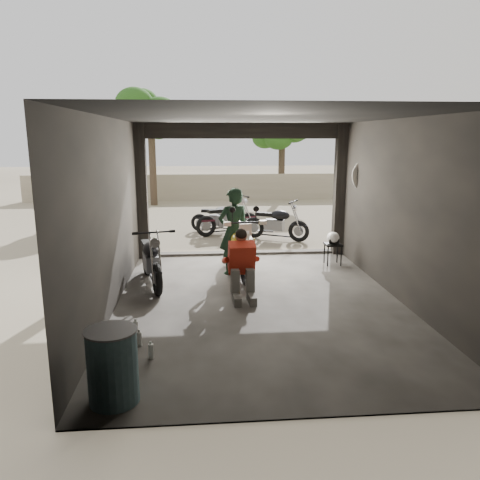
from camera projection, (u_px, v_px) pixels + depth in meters
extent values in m
plane|color=#7A6D56|center=(260.00, 303.00, 8.27)|extent=(80.00, 80.00, 0.00)
cube|color=#2D2B28|center=(260.00, 303.00, 8.27)|extent=(5.00, 7.00, 0.02)
plane|color=black|center=(261.00, 117.00, 7.58)|extent=(7.00, 7.00, 0.00)
cube|color=black|center=(307.00, 272.00, 4.52)|extent=(5.00, 0.02, 3.20)
cube|color=black|center=(110.00, 216.00, 7.72)|extent=(0.02, 7.00, 3.20)
cube|color=black|center=(403.00, 212.00, 8.14)|extent=(0.02, 7.00, 3.20)
cube|color=black|center=(142.00, 192.00, 11.02)|extent=(0.24, 0.24, 3.20)
cube|color=black|center=(339.00, 190.00, 11.41)|extent=(0.24, 0.24, 3.20)
cube|color=black|center=(242.00, 131.00, 10.95)|extent=(5.00, 0.16, 0.36)
cube|color=#2D2B28|center=(242.00, 253.00, 11.67)|extent=(5.00, 0.25, 0.08)
cube|color=gray|center=(222.00, 187.00, 21.76)|extent=(18.00, 0.30, 1.20)
cylinder|color=#382B1E|center=(153.00, 163.00, 19.80)|extent=(0.30, 0.30, 3.58)
ellipsoid|color=#1E4C14|center=(150.00, 108.00, 19.31)|extent=(2.20, 2.20, 3.14)
cylinder|color=#382B1E|center=(282.00, 165.00, 21.78)|extent=(0.30, 0.30, 3.20)
ellipsoid|color=#1E4C14|center=(282.00, 121.00, 21.35)|extent=(2.20, 2.20, 2.80)
imported|color=black|center=(234.00, 232.00, 9.83)|extent=(0.78, 0.64, 1.86)
cube|color=black|center=(333.00, 244.00, 10.62)|extent=(0.37, 0.37, 0.04)
cylinder|color=black|center=(328.00, 257.00, 10.52)|extent=(0.03, 0.03, 0.49)
cylinder|color=black|center=(341.00, 256.00, 10.54)|extent=(0.03, 0.03, 0.49)
cylinder|color=black|center=(324.00, 253.00, 10.81)|extent=(0.03, 0.03, 0.49)
cylinder|color=black|center=(337.00, 253.00, 10.84)|extent=(0.03, 0.03, 0.49)
ellipsoid|color=white|center=(333.00, 238.00, 10.58)|extent=(0.31, 0.32, 0.27)
cylinder|color=#40646C|center=(113.00, 367.00, 5.10)|extent=(0.65, 0.65, 0.85)
cylinder|color=black|center=(367.00, 216.00, 10.71)|extent=(0.08, 0.08, 2.23)
cylinder|color=beige|center=(370.00, 176.00, 10.50)|extent=(0.81, 0.03, 0.81)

